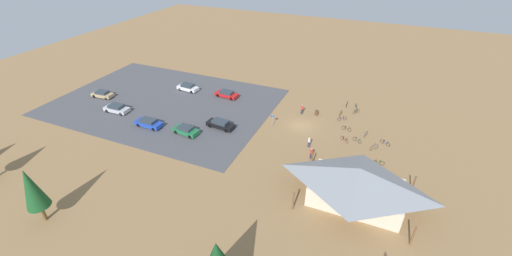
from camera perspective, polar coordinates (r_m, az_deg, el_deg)
ground at (r=54.71m, az=8.04°, el=0.36°), size 160.00×160.00×0.00m
parking_lot_asphalt at (r=64.35m, az=-15.92°, el=4.49°), size 40.89×28.79×0.05m
bike_pavilion at (r=40.12m, az=17.60°, el=-9.28°), size 13.31×8.94×5.02m
trash_bin at (r=58.25m, az=10.74°, el=2.68°), size 0.60×0.60×0.90m
lot_sign at (r=53.56m, az=2.93°, el=1.67°), size 0.56×0.08×2.20m
pine_midwest at (r=42.33m, az=-35.10°, el=-8.84°), size 2.43×2.43×7.26m
bicycle_teal_yard_center at (r=52.37m, az=17.56°, el=-2.06°), size 1.44×0.85×0.79m
bicycle_red_yard_right at (r=54.85m, az=15.81°, el=-0.10°), size 1.67×0.51×0.81m
bicycle_white_near_porch at (r=54.30m, az=18.98°, el=-1.06°), size 0.50×1.63×0.80m
bicycle_blue_edge_north at (r=53.22m, az=22.02°, el=-2.44°), size 1.50×0.95×0.83m
bicycle_orange_edge_south at (r=62.65m, az=15.88°, el=4.08°), size 0.48×1.69×0.84m
bicycle_yellow_trailside at (r=59.24m, az=14.86°, el=2.59°), size 0.48×1.72×0.87m
bicycle_green_lone_east at (r=48.50m, az=20.97°, el=-5.78°), size 1.62×0.48×0.81m
bicycle_purple_by_bin at (r=57.61m, az=15.08°, el=1.63°), size 1.43×0.99×0.79m
bicycle_silver_yard_left at (r=51.44m, az=20.27°, el=-3.26°), size 1.10×1.31×0.85m
bicycle_black_front_row at (r=60.49m, az=17.39°, el=2.80°), size 0.99×1.41×0.84m
bicycle_teal_lone_west at (r=62.35m, az=17.41°, el=3.66°), size 0.61×1.69×0.74m
bicycle_red_mid_cluster at (r=51.94m, az=15.45°, el=-1.98°), size 1.32×1.11×0.80m
car_silver_far_end at (r=63.29m, az=-23.55°, el=3.23°), size 4.68×2.06×1.44m
car_green_back_corner at (r=52.94m, az=-12.37°, el=-0.35°), size 4.45×2.29×1.35m
car_black_second_row at (r=53.60m, az=-6.34°, el=0.70°), size 4.90×2.19×1.39m
car_red_front_row at (r=63.79m, az=-5.24°, el=6.06°), size 4.73×2.25×1.28m
car_white_mid_lot at (r=67.71m, az=-12.03°, el=7.11°), size 4.51×2.11×1.44m
car_blue_by_curb at (r=56.53m, az=-18.55°, el=0.86°), size 4.75×1.95×1.38m
car_tan_inner_stall at (r=70.29m, az=-25.65°, el=5.46°), size 4.38×2.10×1.31m
visitor_by_pavilion at (r=46.82m, az=9.83°, el=-4.42°), size 0.40×0.39×1.80m
visitor_crossing_yard at (r=57.94m, az=8.19°, el=3.36°), size 0.36×0.39×1.85m
visitor_near_lot at (r=49.18m, az=9.44°, el=-2.43°), size 0.38×0.36×1.79m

